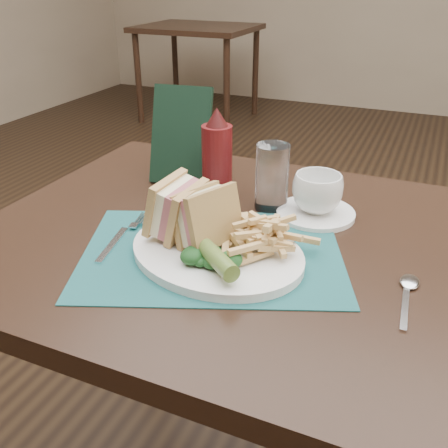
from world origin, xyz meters
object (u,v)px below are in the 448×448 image
at_px(table_main, 229,384).
at_px(sandwich_half_b, 198,212).
at_px(sandwich_half_a, 165,205).
at_px(coffee_cup, 317,193).
at_px(table_bg_left, 198,73).
at_px(check_presenter, 181,136).
at_px(placemat, 212,253).
at_px(ketchup_bottle, 217,154).
at_px(plate, 217,252).
at_px(saucer, 315,213).
at_px(drinking_glass, 272,177).

relative_size(table_main, sandwich_half_b, 8.99).
xyz_separation_m(sandwich_half_a, coffee_cup, (0.21, 0.20, -0.02)).
relative_size(table_main, table_bg_left, 1.00).
relative_size(table_main, check_presenter, 4.29).
height_order(placemat, ketchup_bottle, ketchup_bottle).
distance_m(plate, saucer, 0.24).
bearing_deg(sandwich_half_a, table_main, 42.26).
bearing_deg(drinking_glass, table_main, -106.21).
xyz_separation_m(table_bg_left, check_presenter, (1.39, -2.91, 0.48)).
height_order(sandwich_half_a, saucer, sandwich_half_a).
height_order(table_main, saucer, saucer).
height_order(table_bg_left, ketchup_bottle, ketchup_bottle).
xyz_separation_m(sandwich_half_b, coffee_cup, (0.15, 0.20, -0.02)).
height_order(plate, sandwich_half_b, sandwich_half_b).
bearing_deg(sandwich_half_b, plate, 2.55).
height_order(coffee_cup, ketchup_bottle, ketchup_bottle).
xyz_separation_m(table_bg_left, drinking_glass, (1.62, -2.97, 0.44)).
distance_m(plate, check_presenter, 0.35).
relative_size(ketchup_bottle, check_presenter, 0.89).
xyz_separation_m(plate, check_presenter, (-0.21, 0.27, 0.09)).
bearing_deg(check_presenter, sandwich_half_b, -64.97).
bearing_deg(coffee_cup, sandwich_half_a, -137.13).
height_order(table_main, placemat, placemat).
xyz_separation_m(sandwich_half_b, check_presenter, (-0.17, 0.26, 0.03)).
xyz_separation_m(table_main, check_presenter, (-0.19, 0.18, 0.48)).
xyz_separation_m(sandwich_half_a, saucer, (0.21, 0.20, -0.06)).
bearing_deg(placemat, drinking_glass, 80.89).
relative_size(plate, drinking_glass, 2.31).
relative_size(coffee_cup, drinking_glass, 0.73).
bearing_deg(check_presenter, sandwich_half_a, -75.87).
bearing_deg(plate, check_presenter, 140.68).
relative_size(coffee_cup, ketchup_bottle, 0.51).
height_order(sandwich_half_a, check_presenter, check_presenter).
distance_m(coffee_cup, drinking_glass, 0.09).
bearing_deg(table_bg_left, check_presenter, -64.46).
bearing_deg(table_main, coffee_cup, 44.81).
bearing_deg(drinking_glass, coffee_cup, 1.35).
xyz_separation_m(placemat, saucer, (0.12, 0.21, 0.00)).
bearing_deg(saucer, ketchup_bottle, 178.09).
distance_m(table_bg_left, ketchup_bottle, 3.35).
distance_m(drinking_glass, check_presenter, 0.24).
height_order(drinking_glass, check_presenter, check_presenter).
bearing_deg(ketchup_bottle, coffee_cup, -1.91).
xyz_separation_m(table_main, sandwich_half_b, (-0.03, -0.08, 0.44)).
distance_m(table_bg_left, sandwich_half_b, 3.56).
xyz_separation_m(plate, ketchup_bottle, (-0.10, 0.22, 0.08)).
height_order(drinking_glass, ketchup_bottle, ketchup_bottle).
distance_m(sandwich_half_a, sandwich_half_b, 0.06).
relative_size(table_main, sandwich_half_a, 8.87).
xyz_separation_m(table_bg_left, saucer, (1.71, -2.97, 0.38)).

